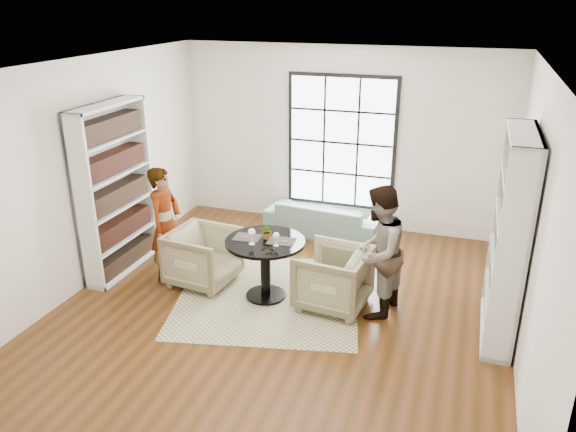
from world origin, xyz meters
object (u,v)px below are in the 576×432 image
(armchair_left, at_px, (203,257))
(flower_centerpiece, at_px, (268,231))
(armchair_right, at_px, (333,278))
(person_left, at_px, (165,224))
(sofa, at_px, (324,218))
(wine_glass_left, at_px, (252,233))
(pedestal_table, at_px, (265,256))
(wine_glass_right, at_px, (276,236))
(person_right, at_px, (378,252))

(armchair_left, relative_size, flower_centerpiece, 4.26)
(armchair_right, height_order, person_left, person_left)
(sofa, relative_size, flower_centerpiece, 9.45)
(armchair_left, distance_m, flower_centerpiece, 1.09)
(armchair_left, bearing_deg, wine_glass_left, -101.26)
(pedestal_table, relative_size, wine_glass_left, 4.84)
(pedestal_table, bearing_deg, armchair_left, 173.88)
(wine_glass_right, bearing_deg, person_right, 8.13)
(wine_glass_right, bearing_deg, armchair_left, 169.46)
(armchair_left, xyz_separation_m, person_left, (-0.55, 0.00, 0.41))
(armchair_right, bearing_deg, person_left, -84.59)
(armchair_left, relative_size, armchair_right, 1.00)
(sofa, height_order, person_right, person_right)
(pedestal_table, height_order, armchair_left, pedestal_table)
(flower_centerpiece, bearing_deg, wine_glass_left, -119.00)
(pedestal_table, height_order, person_right, person_right)
(sofa, relative_size, wine_glass_right, 10.53)
(flower_centerpiece, bearing_deg, person_left, 178.72)
(pedestal_table, bearing_deg, flower_centerpiece, 81.96)
(person_left, relative_size, flower_centerpiece, 7.98)
(person_right, relative_size, wine_glass_right, 9.23)
(sofa, distance_m, wine_glass_left, 2.54)
(person_right, relative_size, wine_glass_left, 7.88)
(armchair_right, distance_m, person_left, 2.41)
(wine_glass_right, xyz_separation_m, flower_centerpiece, (-0.18, 0.18, -0.03))
(armchair_right, bearing_deg, armchair_left, -84.84)
(person_left, bearing_deg, wine_glass_right, -95.66)
(sofa, relative_size, person_left, 1.18)
(pedestal_table, bearing_deg, person_right, 2.72)
(armchair_right, bearing_deg, flower_centerpiece, -83.78)
(person_right, distance_m, wine_glass_right, 1.26)
(sofa, bearing_deg, armchair_right, 113.54)
(person_left, height_order, person_right, person_right)
(flower_centerpiece, bearing_deg, armchair_left, 177.99)
(armchair_right, bearing_deg, person_right, 96.21)
(pedestal_table, xyz_separation_m, sofa, (0.18, 2.27, -0.31))
(person_left, xyz_separation_m, wine_glass_left, (1.38, -0.26, 0.16))
(armchair_left, distance_m, person_right, 2.42)
(armchair_right, relative_size, wine_glass_left, 4.07)
(armchair_left, bearing_deg, sofa, -21.16)
(wine_glass_left, xyz_separation_m, flower_centerpiece, (0.13, 0.23, -0.05))
(sofa, height_order, wine_glass_left, wine_glass_left)
(armchair_right, relative_size, person_right, 0.52)
(wine_glass_left, bearing_deg, sofa, 83.14)
(wine_glass_right, bearing_deg, person_left, 172.86)
(sofa, bearing_deg, pedestal_table, 91.36)
(flower_centerpiece, bearing_deg, sofa, 85.68)
(sofa, xyz_separation_m, wine_glass_left, (-0.29, -2.43, 0.69))
(person_right, bearing_deg, armchair_right, -78.93)
(armchair_left, height_order, person_left, person_left)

